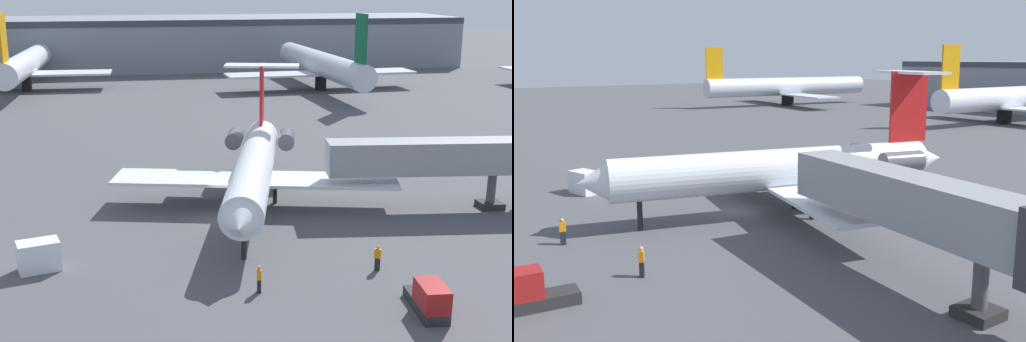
% 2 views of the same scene
% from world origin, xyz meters
% --- Properties ---
extents(ground_plane, '(400.00, 400.00, 0.10)m').
position_xyz_m(ground_plane, '(0.00, 0.00, -0.05)').
color(ground_plane, '#4C4C51').
extents(regional_jet, '(23.20, 27.69, 10.37)m').
position_xyz_m(regional_jet, '(2.54, 2.29, 3.55)').
color(regional_jet, silver).
rests_on(regional_jet, ground_plane).
extents(jet_bridge, '(18.92, 5.13, 5.96)m').
position_xyz_m(jet_bridge, '(18.34, -0.88, 4.29)').
color(jet_bridge, gray).
rests_on(jet_bridge, ground_plane).
extents(ground_crew_marshaller, '(0.48, 0.43, 1.69)m').
position_xyz_m(ground_crew_marshaller, '(7.94, -11.40, 0.86)').
color(ground_crew_marshaller, black).
rests_on(ground_crew_marshaller, ground_plane).
extents(ground_crew_loader, '(0.32, 0.44, 1.69)m').
position_xyz_m(ground_crew_loader, '(-0.03, -13.16, 0.86)').
color(ground_crew_loader, black).
rests_on(ground_crew_loader, ground_plane).
extents(baggage_tug_lead, '(1.76, 4.11, 1.90)m').
position_xyz_m(baggage_tug_lead, '(8.67, -17.48, 0.84)').
color(baggage_tug_lead, '#262628').
rests_on(baggage_tug_lead, ground_plane).
extents(cargo_container_uld, '(2.88, 2.17, 1.94)m').
position_xyz_m(cargo_container_uld, '(-13.13, -7.48, 0.97)').
color(cargo_container_uld, silver).
rests_on(cargo_container_uld, ground_plane).
extents(parked_airliner_west_end, '(35.84, 42.32, 13.65)m').
position_xyz_m(parked_airliner_west_end, '(-77.96, 63.03, 4.42)').
color(parked_airliner_west_end, silver).
rests_on(parked_airliner_west_end, ground_plane).
extents(parked_airliner_west_mid, '(28.36, 33.63, 13.40)m').
position_xyz_m(parked_airliner_west_mid, '(-24.17, 69.96, 4.30)').
color(parked_airliner_west_mid, silver).
rests_on(parked_airliner_west_mid, ground_plane).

